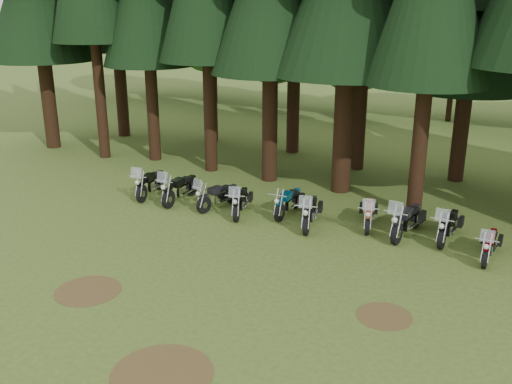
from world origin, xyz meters
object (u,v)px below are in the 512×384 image
motorcycle_2 (218,196)px  motorcycle_5 (310,213)px  motorcycle_7 (407,221)px  motorcycle_9 (489,246)px  motorcycle_3 (240,202)px  motorcycle_6 (368,214)px  motorcycle_8 (448,227)px  motorcycle_1 (180,189)px  motorcycle_4 (288,203)px  motorcycle_0 (151,184)px

motorcycle_2 → motorcycle_5: size_ratio=0.93×
motorcycle_7 → motorcycle_9: bearing=-6.9°
motorcycle_3 → motorcycle_9: bearing=-17.2°
motorcycle_5 → motorcycle_9: (5.86, 0.08, -0.06)m
motorcycle_6 → motorcycle_8: motorcycle_8 is taller
motorcycle_1 → motorcycle_2: 1.71m
motorcycle_9 → motorcycle_2: bearing=-179.0°
motorcycle_4 → motorcycle_9: bearing=-6.6°
motorcycle_3 → motorcycle_9: size_ratio=1.06×
motorcycle_8 → motorcycle_9: motorcycle_8 is taller
motorcycle_5 → motorcycle_7: motorcycle_7 is taller
motorcycle_2 → motorcycle_8: size_ratio=0.95×
motorcycle_0 → motorcycle_1: (1.45, -0.01, 0.01)m
motorcycle_3 → motorcycle_6: (4.53, 1.01, -0.01)m
motorcycle_4 → motorcycle_7: (4.34, 0.01, 0.06)m
motorcycle_9 → motorcycle_8: bearing=147.9°
motorcycle_0 → motorcycle_6: motorcycle_0 is taller
motorcycle_7 → motorcycle_8: motorcycle_7 is taller
motorcycle_2 → motorcycle_3: motorcycle_3 is taller
motorcycle_6 → motorcycle_8: size_ratio=0.94×
motorcycle_0 → motorcycle_5: bearing=-12.0°
motorcycle_7 → motorcycle_5: bearing=-161.0°
motorcycle_3 → motorcycle_4: (1.57, 0.81, -0.01)m
motorcycle_4 → motorcycle_6: bearing=2.4°
motorcycle_3 → motorcycle_9: 8.58m
motorcycle_2 → motorcycle_4: size_ratio=0.99×
motorcycle_0 → motorcycle_5: size_ratio=1.01×
motorcycle_0 → motorcycle_1: bearing=-12.2°
motorcycle_2 → motorcycle_3: bearing=4.5°
motorcycle_1 → motorcycle_3: 2.79m
motorcycle_4 → motorcycle_5: bearing=-33.0°
motorcycle_4 → motorcycle_5: 1.35m
motorcycle_4 → motorcycle_7: 4.34m
motorcycle_4 → motorcycle_8: 5.64m
motorcycle_4 → motorcycle_7: size_ratio=0.89×
motorcycle_0 → motorcycle_4: bearing=-5.1°
motorcycle_0 → motorcycle_3: 4.23m
motorcycle_5 → motorcycle_8: size_ratio=1.03×
motorcycle_7 → motorcycle_4: bearing=-173.5°
motorcycle_0 → motorcycle_9: (12.81, 0.06, -0.06)m
motorcycle_1 → motorcycle_7: motorcycle_7 is taller
motorcycle_3 → motorcycle_4: 1.76m
motorcycle_6 → motorcycle_7: bearing=-24.1°
motorcycle_0 → motorcycle_1: 1.45m
motorcycle_3 → motorcycle_4: bearing=9.0°
motorcycle_4 → motorcycle_9: (7.02, -0.63, -0.02)m
motorcycle_4 → motorcycle_9: size_ratio=1.07×
motorcycle_4 → motorcycle_8: bearing=1.2°
motorcycle_0 → motorcycle_2: motorcycle_0 is taller
motorcycle_3 → motorcycle_8: (7.20, 1.08, 0.01)m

